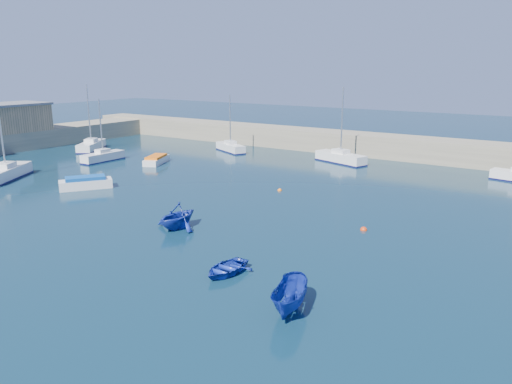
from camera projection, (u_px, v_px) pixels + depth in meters
The scene contains 15 objects.
ground at pixel (44, 289), 25.04m from camera, with size 220.00×220.00×0.00m, color #0C2736.
back_wall at pixel (375, 145), 61.82m from camera, with size 96.00×4.50×2.60m, color gray.
brick_shed_a at pixel (12, 118), 65.96m from camera, with size 6.00×8.00×3.40m, color #9B7E5A.
sailboat_2 at pixel (6, 173), 49.03m from camera, with size 5.25×6.92×9.13m.
sailboat_3 at pixel (103, 156), 58.21m from camera, with size 1.58×5.41×7.22m.
sailboat_4 at pixel (91, 145), 66.03m from camera, with size 5.02×6.47×8.56m.
sailboat_5 at pixel (230, 147), 64.74m from camera, with size 5.58×3.76×7.30m.
sailboat_6 at pixel (341, 157), 57.33m from camera, with size 6.69×3.79×8.55m.
motorboat_1 at pixel (86, 183), 45.33m from camera, with size 3.90×4.68×1.12m.
motorboat_2 at pixel (156, 160), 57.01m from camera, with size 3.24×4.73×0.92m.
dinghy_center at pixel (226, 269), 26.74m from camera, with size 2.14×2.99×0.62m, color navy.
dinghy_left at pixel (177, 216), 34.09m from camera, with size 2.99×3.46×1.82m, color navy.
dinghy_right at pixel (290, 298), 22.49m from camera, with size 1.37×3.65×1.41m, color navy.
buoy_1 at pixel (364, 230), 33.94m from camera, with size 0.49×0.49×0.49m, color red.
buoy_3 at pixel (280, 191), 44.67m from camera, with size 0.38×0.38×0.38m, color orange.
Camera 1 is at (21.67, -13.28, 10.88)m, focal length 35.00 mm.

